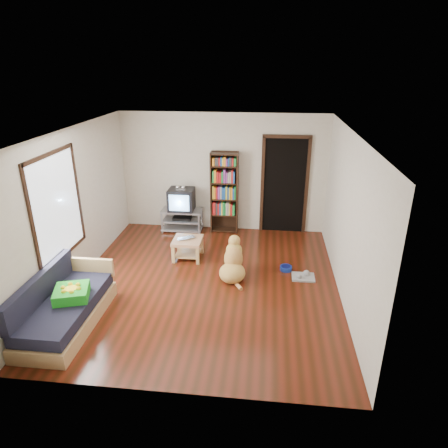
# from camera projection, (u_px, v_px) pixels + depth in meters

# --- Properties ---
(ground) EXTENTS (5.00, 5.00, 0.00)m
(ground) POSITION_uv_depth(u_px,v_px,m) (207.00, 283.00, 6.95)
(ground) COLOR #511A0E
(ground) RESTS_ON ground
(ceiling) EXTENTS (5.00, 5.00, 0.00)m
(ceiling) POSITION_uv_depth(u_px,v_px,m) (204.00, 132.00, 5.97)
(ceiling) COLOR white
(ceiling) RESTS_ON ground
(wall_back) EXTENTS (4.50, 0.00, 4.50)m
(wall_back) POSITION_uv_depth(u_px,v_px,m) (223.00, 173.00, 8.76)
(wall_back) COLOR beige
(wall_back) RESTS_ON ground
(wall_front) EXTENTS (4.50, 0.00, 4.50)m
(wall_front) POSITION_uv_depth(u_px,v_px,m) (168.00, 298.00, 4.16)
(wall_front) COLOR beige
(wall_front) RESTS_ON ground
(wall_left) EXTENTS (0.00, 5.00, 5.00)m
(wall_left) POSITION_uv_depth(u_px,v_px,m) (73.00, 208.00, 6.69)
(wall_left) COLOR beige
(wall_left) RESTS_ON ground
(wall_right) EXTENTS (0.00, 5.00, 5.00)m
(wall_right) POSITION_uv_depth(u_px,v_px,m) (348.00, 219.00, 6.23)
(wall_right) COLOR beige
(wall_right) RESTS_ON ground
(green_cushion) EXTENTS (0.59, 0.59, 0.16)m
(green_cushion) POSITION_uv_depth(u_px,v_px,m) (72.00, 293.00, 5.73)
(green_cushion) COLOR green
(green_cushion) RESTS_ON sofa
(laptop) EXTENTS (0.42, 0.38, 0.03)m
(laptop) POSITION_uv_depth(u_px,v_px,m) (187.00, 239.00, 7.66)
(laptop) COLOR #B7B7BC
(laptop) RESTS_ON coffee_table
(dog_bowl) EXTENTS (0.22, 0.22, 0.08)m
(dog_bowl) POSITION_uv_depth(u_px,v_px,m) (286.00, 268.00, 7.36)
(dog_bowl) COLOR navy
(dog_bowl) RESTS_ON ground
(grey_rag) EXTENTS (0.40, 0.32, 0.03)m
(grey_rag) POSITION_uv_depth(u_px,v_px,m) (303.00, 277.00, 7.11)
(grey_rag) COLOR gray
(grey_rag) RESTS_ON ground
(window) EXTENTS (0.03, 1.46, 1.70)m
(window) POSITION_uv_depth(u_px,v_px,m) (57.00, 207.00, 6.16)
(window) COLOR white
(window) RESTS_ON wall_left
(doorway) EXTENTS (1.03, 0.05, 2.19)m
(doorway) POSITION_uv_depth(u_px,v_px,m) (284.00, 183.00, 8.67)
(doorway) COLOR black
(doorway) RESTS_ON wall_back
(tv_stand) EXTENTS (0.90, 0.45, 0.50)m
(tv_stand) POSITION_uv_depth(u_px,v_px,m) (182.00, 219.00, 9.01)
(tv_stand) COLOR #99999E
(tv_stand) RESTS_ON ground
(crt_tv) EXTENTS (0.55, 0.52, 0.58)m
(crt_tv) POSITION_uv_depth(u_px,v_px,m) (182.00, 199.00, 8.85)
(crt_tv) COLOR black
(crt_tv) RESTS_ON tv_stand
(bookshelf) EXTENTS (0.60, 0.30, 1.80)m
(bookshelf) POSITION_uv_depth(u_px,v_px,m) (224.00, 188.00, 8.72)
(bookshelf) COLOR black
(bookshelf) RESTS_ON ground
(sofa) EXTENTS (0.80, 1.80, 0.80)m
(sofa) POSITION_uv_depth(u_px,v_px,m) (64.00, 309.00, 5.78)
(sofa) COLOR tan
(sofa) RESTS_ON ground
(coffee_table) EXTENTS (0.55, 0.55, 0.40)m
(coffee_table) POSITION_uv_depth(u_px,v_px,m) (188.00, 245.00, 7.74)
(coffee_table) COLOR tan
(coffee_table) RESTS_ON ground
(dog) EXTENTS (0.47, 0.90, 0.74)m
(dog) POSITION_uv_depth(u_px,v_px,m) (233.00, 263.00, 7.06)
(dog) COLOR tan
(dog) RESTS_ON ground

